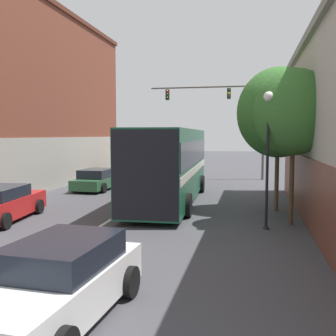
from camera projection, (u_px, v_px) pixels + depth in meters
lane_center_line at (134, 205)px, 18.74m from camera, size 0.14×44.77×0.01m
bus at (170, 162)px, 19.55m from camera, size 3.20×11.60×3.63m
hatchback_foreground at (59, 283)px, 7.10m from camera, size 2.19×4.39×1.44m
parked_car_left_near at (98, 180)px, 24.11m from camera, size 2.13×4.44×1.28m
parked_car_left_mid at (0, 204)px, 15.35m from camera, size 2.46×4.79×1.36m
parked_car_left_far at (128, 169)px, 30.98m from camera, size 2.30×4.77×1.44m
traffic_signal_gantry at (230, 110)px, 29.58m from camera, size 8.68×0.36×7.28m
street_lamp at (268, 142)px, 13.79m from camera, size 0.37×0.37×4.87m
street_tree_near at (293, 112)px, 14.36m from camera, size 2.90×2.61×5.79m
street_tree_far at (278, 113)px, 17.09m from camera, size 3.58×3.22×6.30m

